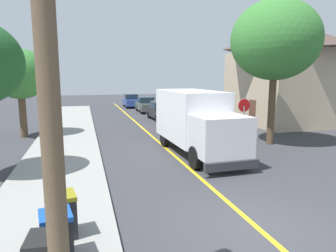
{
  "coord_description": "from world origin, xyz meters",
  "views": [
    {
      "loc": [
        -4.29,
        -6.68,
        3.96
      ],
      "look_at": [
        -0.12,
        8.38,
        1.4
      ],
      "focal_mm": 32.68,
      "sensor_mm": 36.0,
      "label": 1
    }
  ],
  "objects_px": {
    "parked_car_near": "(176,120)",
    "parked_car_far": "(146,105)",
    "parked_van_across": "(217,119)",
    "house_across_street": "(291,73)",
    "stop_sign": "(244,112)",
    "trash_bin_middle": "(57,237)",
    "parked_car_furthest": "(131,101)",
    "street_tree_down_block": "(20,75)",
    "parked_car_mid": "(161,111)",
    "utility_pole": "(49,98)",
    "trash_bin_back": "(62,215)",
    "street_tree_far_side": "(275,40)",
    "box_truck": "(196,119)"
  },
  "relations": [
    {
      "from": "parked_car_near",
      "to": "parked_car_far",
      "type": "xyz_separation_m",
      "value": [
        0.17,
        12.01,
        0.0
      ]
    },
    {
      "from": "parked_van_across",
      "to": "house_across_street",
      "type": "height_order",
      "value": "house_across_street"
    },
    {
      "from": "parked_van_across",
      "to": "stop_sign",
      "type": "relative_size",
      "value": 1.66
    },
    {
      "from": "parked_car_far",
      "to": "trash_bin_middle",
      "type": "distance_m",
      "value": 27.93
    },
    {
      "from": "stop_sign",
      "to": "parked_car_furthest",
      "type": "bearing_deg",
      "value": 98.06
    },
    {
      "from": "trash_bin_middle",
      "to": "street_tree_down_block",
      "type": "distance_m",
      "value": 15.87
    },
    {
      "from": "parked_car_far",
      "to": "house_across_street",
      "type": "distance_m",
      "value": 15.31
    },
    {
      "from": "parked_car_mid",
      "to": "parked_car_furthest",
      "type": "distance_m",
      "value": 12.16
    },
    {
      "from": "utility_pole",
      "to": "trash_bin_back",
      "type": "bearing_deg",
      "value": 92.97
    },
    {
      "from": "street_tree_down_block",
      "to": "utility_pole",
      "type": "bearing_deg",
      "value": -78.67
    },
    {
      "from": "parked_van_across",
      "to": "street_tree_far_side",
      "type": "relative_size",
      "value": 0.54
    },
    {
      "from": "street_tree_far_side",
      "to": "box_truck",
      "type": "bearing_deg",
      "value": -170.14
    },
    {
      "from": "parked_car_near",
      "to": "stop_sign",
      "type": "height_order",
      "value": "stop_sign"
    },
    {
      "from": "stop_sign",
      "to": "street_tree_far_side",
      "type": "xyz_separation_m",
      "value": [
        1.36,
        -0.75,
        4.07
      ]
    },
    {
      "from": "box_truck",
      "to": "street_tree_far_side",
      "type": "height_order",
      "value": "street_tree_far_side"
    },
    {
      "from": "trash_bin_back",
      "to": "street_tree_far_side",
      "type": "relative_size",
      "value": 0.13
    },
    {
      "from": "box_truck",
      "to": "parked_van_across",
      "type": "bearing_deg",
      "value": 56.44
    },
    {
      "from": "parked_van_across",
      "to": "utility_pole",
      "type": "xyz_separation_m",
      "value": [
        -9.96,
        -15.93,
        2.86
      ]
    },
    {
      "from": "stop_sign",
      "to": "house_across_street",
      "type": "xyz_separation_m",
      "value": [
        7.93,
        6.38,
        2.37
      ]
    },
    {
      "from": "parked_car_far",
      "to": "parked_car_furthest",
      "type": "relative_size",
      "value": 1.0
    },
    {
      "from": "parked_car_near",
      "to": "parked_car_furthest",
      "type": "distance_m",
      "value": 17.87
    },
    {
      "from": "utility_pole",
      "to": "stop_sign",
      "type": "xyz_separation_m",
      "value": [
        9.61,
        11.51,
        -1.79
      ]
    },
    {
      "from": "box_truck",
      "to": "utility_pole",
      "type": "relative_size",
      "value": 1.04
    },
    {
      "from": "box_truck",
      "to": "trash_bin_middle",
      "type": "height_order",
      "value": "box_truck"
    },
    {
      "from": "street_tree_far_side",
      "to": "street_tree_down_block",
      "type": "distance_m",
      "value": 15.66
    },
    {
      "from": "trash_bin_back",
      "to": "box_truck",
      "type": "bearing_deg",
      "value": 50.03
    },
    {
      "from": "parked_car_far",
      "to": "street_tree_far_side",
      "type": "relative_size",
      "value": 0.54
    },
    {
      "from": "street_tree_far_side",
      "to": "stop_sign",
      "type": "bearing_deg",
      "value": 151.22
    },
    {
      "from": "parked_car_mid",
      "to": "parked_car_furthest",
      "type": "bearing_deg",
      "value": 94.21
    },
    {
      "from": "street_tree_down_block",
      "to": "parked_car_far",
      "type": "bearing_deg",
      "value": 48.3
    },
    {
      "from": "parked_car_furthest",
      "to": "parked_van_across",
      "type": "bearing_deg",
      "value": -78.99
    },
    {
      "from": "utility_pole",
      "to": "stop_sign",
      "type": "relative_size",
      "value": 2.64
    },
    {
      "from": "box_truck",
      "to": "street_tree_far_side",
      "type": "bearing_deg",
      "value": 9.86
    },
    {
      "from": "street_tree_far_side",
      "to": "house_across_street",
      "type": "bearing_deg",
      "value": 47.31
    },
    {
      "from": "box_truck",
      "to": "parked_van_across",
      "type": "relative_size",
      "value": 1.65
    },
    {
      "from": "parked_car_near",
      "to": "parked_car_far",
      "type": "relative_size",
      "value": 1.01
    },
    {
      "from": "street_tree_down_block",
      "to": "box_truck",
      "type": "bearing_deg",
      "value": -36.55
    },
    {
      "from": "trash_bin_middle",
      "to": "street_tree_down_block",
      "type": "relative_size",
      "value": 0.19
    },
    {
      "from": "parked_car_furthest",
      "to": "house_across_street",
      "type": "distance_m",
      "value": 20.24
    },
    {
      "from": "parked_car_furthest",
      "to": "trash_bin_middle",
      "type": "relative_size",
      "value": 4.18
    },
    {
      "from": "utility_pole",
      "to": "trash_bin_middle",
      "type": "bearing_deg",
      "value": 96.74
    },
    {
      "from": "parked_car_mid",
      "to": "house_across_street",
      "type": "xyz_separation_m",
      "value": [
        10.29,
        -4.4,
        3.44
      ]
    },
    {
      "from": "box_truck",
      "to": "parked_car_mid",
      "type": "distance_m",
      "value": 12.5
    },
    {
      "from": "box_truck",
      "to": "house_across_street",
      "type": "relative_size",
      "value": 0.78
    },
    {
      "from": "parked_car_far",
      "to": "stop_sign",
      "type": "relative_size",
      "value": 1.66
    },
    {
      "from": "parked_car_near",
      "to": "parked_car_mid",
      "type": "bearing_deg",
      "value": 87.0
    },
    {
      "from": "trash_bin_back",
      "to": "street_tree_far_side",
      "type": "xyz_separation_m",
      "value": [
        11.1,
        8.13,
        5.25
      ]
    },
    {
      "from": "parked_car_furthest",
      "to": "trash_bin_middle",
      "type": "height_order",
      "value": "parked_car_furthest"
    },
    {
      "from": "trash_bin_middle",
      "to": "stop_sign",
      "type": "xyz_separation_m",
      "value": [
        9.8,
        9.9,
        1.17
      ]
    },
    {
      "from": "parked_car_furthest",
      "to": "trash_bin_back",
      "type": "bearing_deg",
      "value": -101.56
    }
  ]
}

